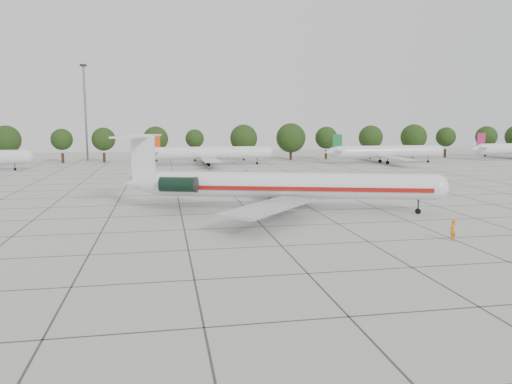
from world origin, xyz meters
The scene contains 8 objects.
ground centered at (0.00, 0.00, 0.00)m, with size 260.00×260.00×0.00m, color #B1B1AA.
apron_joints centered at (0.00, 15.00, 0.01)m, with size 170.00×170.00×0.02m, color #383838.
main_airliner centered at (3.10, 8.33, 3.20)m, with size 38.02×29.21×9.07m.
ground_crew centered at (15.69, -8.85, 0.97)m, with size 0.71×0.46×1.94m, color orange.
bg_airliner_c centered at (1.54, 71.95, 2.91)m, with size 28.24×27.20×7.40m.
bg_airliner_d centered at (45.84, 69.01, 2.91)m, with size 28.24×27.20×7.40m.
tree_line centered at (-11.68, 85.00, 5.98)m, with size 249.86×8.44×10.22m.
floodlight_mast centered at (-30.00, 92.00, 14.28)m, with size 1.60×1.60×25.45m.
Camera 1 is at (-9.88, -48.91, 10.76)m, focal length 35.00 mm.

